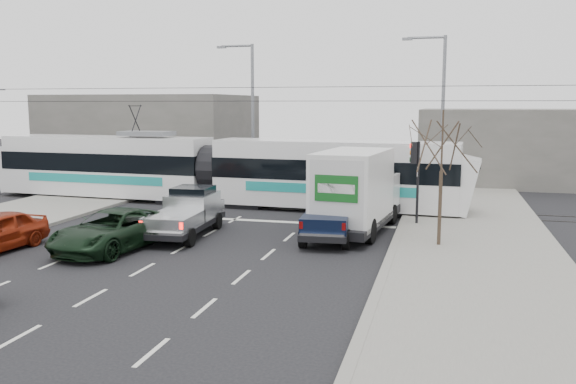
% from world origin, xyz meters
% --- Properties ---
extents(ground, '(120.00, 120.00, 0.00)m').
position_xyz_m(ground, '(0.00, 0.00, 0.00)').
color(ground, black).
rests_on(ground, ground).
extents(sidewalk_right, '(6.00, 60.00, 0.15)m').
position_xyz_m(sidewalk_right, '(9.00, 0.00, 0.07)').
color(sidewalk_right, gray).
rests_on(sidewalk_right, ground).
extents(rails, '(60.00, 1.60, 0.03)m').
position_xyz_m(rails, '(0.00, 10.00, 0.01)').
color(rails, '#33302D').
rests_on(rails, ground).
extents(building_left, '(14.00, 10.00, 6.00)m').
position_xyz_m(building_left, '(-14.00, 22.00, 3.00)').
color(building_left, slate).
rests_on(building_left, ground).
extents(building_right, '(12.00, 10.00, 5.00)m').
position_xyz_m(building_right, '(12.00, 24.00, 2.50)').
color(building_right, slate).
rests_on(building_right, ground).
extents(bare_tree, '(2.40, 2.40, 5.00)m').
position_xyz_m(bare_tree, '(7.60, 2.50, 3.79)').
color(bare_tree, '#47382B').
rests_on(bare_tree, ground).
extents(traffic_signal, '(0.44, 0.44, 3.60)m').
position_xyz_m(traffic_signal, '(6.47, 6.50, 2.74)').
color(traffic_signal, black).
rests_on(traffic_signal, ground).
extents(street_lamp_near, '(2.38, 0.25, 9.00)m').
position_xyz_m(street_lamp_near, '(7.31, 14.00, 5.11)').
color(street_lamp_near, slate).
rests_on(street_lamp_near, ground).
extents(street_lamp_far, '(2.38, 0.25, 9.00)m').
position_xyz_m(street_lamp_far, '(-4.19, 16.00, 5.11)').
color(street_lamp_far, slate).
rests_on(street_lamp_far, ground).
extents(catenary, '(60.00, 0.20, 7.00)m').
position_xyz_m(catenary, '(0.00, 10.00, 3.88)').
color(catenary, black).
rests_on(catenary, ground).
extents(tram, '(25.81, 4.07, 5.25)m').
position_xyz_m(tram, '(-4.37, 10.02, 1.86)').
color(tram, white).
rests_on(tram, ground).
extents(silver_pickup, '(2.12, 5.35, 1.91)m').
position_xyz_m(silver_pickup, '(-2.45, 2.36, 0.95)').
color(silver_pickup, black).
rests_on(silver_pickup, ground).
extents(box_truck, '(3.16, 7.18, 3.47)m').
position_xyz_m(box_truck, '(4.19, 4.57, 1.72)').
color(box_truck, black).
rests_on(box_truck, ground).
extents(navy_pickup, '(2.15, 4.92, 2.02)m').
position_xyz_m(navy_pickup, '(3.35, 3.21, 1.00)').
color(navy_pickup, black).
rests_on(navy_pickup, ground).
extents(green_car, '(3.16, 5.59, 1.47)m').
position_xyz_m(green_car, '(-4.07, -0.75, 0.74)').
color(green_car, black).
rests_on(green_car, ground).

